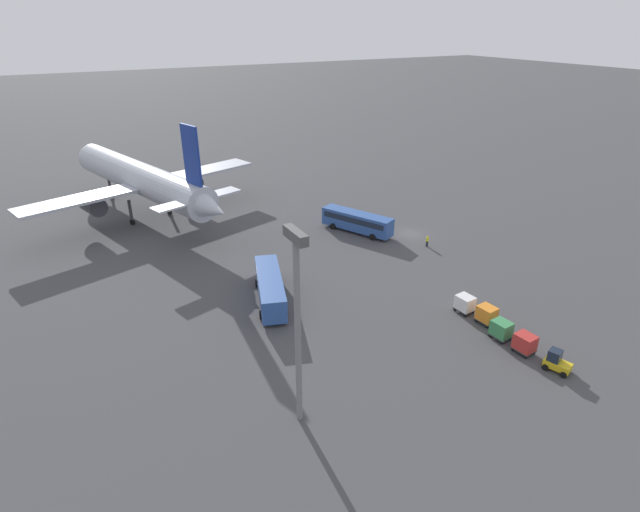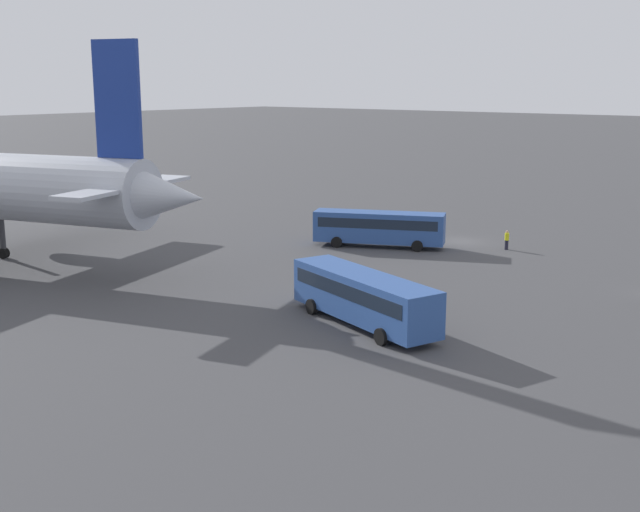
# 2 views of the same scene
# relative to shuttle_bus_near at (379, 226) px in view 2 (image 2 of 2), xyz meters

# --- Properties ---
(ground_plane) EXTENTS (600.00, 600.00, 0.00)m
(ground_plane) POSITION_rel_shuttle_bus_near_xyz_m (-4.57, -6.84, -1.91)
(ground_plane) COLOR #424244
(shuttle_bus_near) EXTENTS (11.71, 7.24, 3.18)m
(shuttle_bus_near) POSITION_rel_shuttle_bus_near_xyz_m (0.00, 0.00, 0.00)
(shuttle_bus_near) COLOR #2D5199
(shuttle_bus_near) RESTS_ON ground
(shuttle_bus_far) EXTENTS (12.21, 6.42, 3.21)m
(shuttle_bus_far) POSITION_rel_shuttle_bus_near_xyz_m (-12.84, 20.39, 0.02)
(shuttle_bus_far) COLOR #2D5199
(shuttle_bus_far) RESTS_ON ground
(worker_person) EXTENTS (0.38, 0.38, 1.74)m
(worker_person) POSITION_rel_shuttle_bus_near_xyz_m (-9.62, -6.09, -1.04)
(worker_person) COLOR #1E1E2D
(worker_person) RESTS_ON ground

